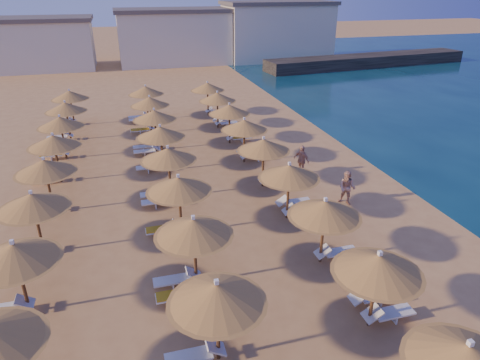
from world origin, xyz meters
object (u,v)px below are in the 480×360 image
object	(u,v)px
beachgoer_c	(301,160)
parasol_row_west	(173,169)
jetty	(368,61)
parasol_row_east	(275,158)
beachgoer_b	(347,188)

from	to	relation	value
beachgoer_c	parasol_row_west	bearing A→B (deg)	-98.95
jetty	parasol_row_west	bearing A→B (deg)	-138.30
parasol_row_east	beachgoer_b	world-z (taller)	parasol_row_east
parasol_row_east	beachgoer_c	world-z (taller)	parasol_row_east
parasol_row_west	beachgoer_c	bearing A→B (deg)	19.76
jetty	beachgoer_c	size ratio (longest dim) A/B	16.56
beachgoer_c	beachgoer_b	xyz separation A→B (m)	(0.77, -4.09, -0.01)
jetty	beachgoer_b	distance (m)	42.32
parasol_row_west	beachgoer_c	distance (m)	8.42
parasol_row_west	jetty	bearing A→B (deg)	47.85
parasol_row_east	beachgoer_c	size ratio (longest dim) A/B	20.07
parasol_row_west	beachgoer_b	bearing A→B (deg)	-8.56
jetty	beachgoer_b	xyz separation A→B (m)	(-22.64, -35.76, 0.14)
jetty	parasol_row_east	bearing A→B (deg)	-133.27
parasol_row_east	parasol_row_west	world-z (taller)	same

